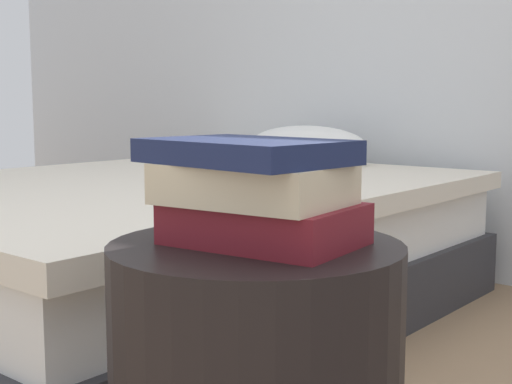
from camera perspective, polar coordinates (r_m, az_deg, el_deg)
bed at (r=2.43m, az=-6.84°, el=-4.27°), size 1.56×2.02×0.62m
book_maroon at (r=1.00m, az=0.68°, el=-2.58°), size 0.27×0.20×0.06m
book_cream at (r=0.99m, az=-0.06°, el=0.66°), size 0.27×0.20×0.06m
book_navy at (r=0.99m, az=-0.88°, el=3.31°), size 0.29×0.22×0.03m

